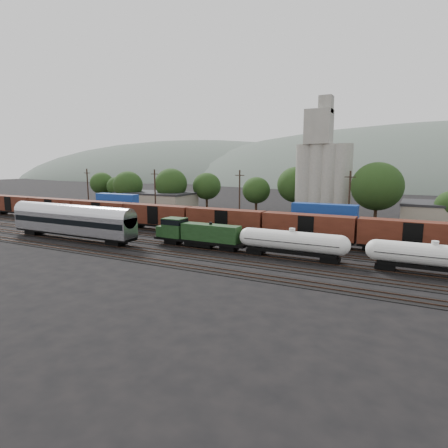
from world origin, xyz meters
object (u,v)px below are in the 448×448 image
at_px(passenger_coach, 72,220).
at_px(grain_silo, 322,173).
at_px(orange_locomotive, 206,218).
at_px(green_locomotive, 195,233).
at_px(tank_car_a, 292,242).

relative_size(passenger_coach, grain_silo, 0.93).
bearing_deg(grain_silo, orange_locomotive, -123.33).
height_order(green_locomotive, tank_car_a, green_locomotive).
height_order(passenger_coach, grain_silo, grain_silo).
bearing_deg(orange_locomotive, tank_car_a, -33.52).
distance_m(green_locomotive, passenger_coach, 22.89).
bearing_deg(tank_car_a, grain_silo, 97.71).
bearing_deg(green_locomotive, tank_car_a, 0.00).
bearing_deg(grain_silo, tank_car_a, -82.29).
height_order(green_locomotive, orange_locomotive, green_locomotive).
xyz_separation_m(orange_locomotive, grain_silo, (17.10, 26.00, 8.88)).
bearing_deg(orange_locomotive, green_locomotive, -65.91).
bearing_deg(grain_silo, green_locomotive, -104.22).
relative_size(green_locomotive, grain_silo, 0.56).
xyz_separation_m(green_locomotive, passenger_coach, (-22.30, -5.00, 1.25)).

